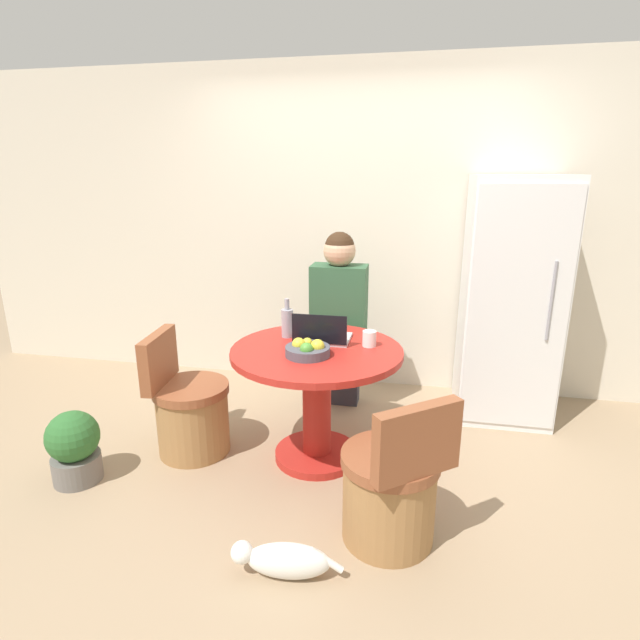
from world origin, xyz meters
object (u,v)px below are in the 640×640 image
at_px(refrigerator, 510,300).
at_px(person_seated, 340,312).
at_px(bottle, 287,322).
at_px(dining_table, 317,385).
at_px(chair_near_right_corner, 391,491).
at_px(cat, 284,560).
at_px(laptop, 322,336).
at_px(potted_plant, 74,446).
at_px(chair_left_side, 190,412).
at_px(fruit_bowl, 308,349).

height_order(refrigerator, person_seated, refrigerator).
bearing_deg(bottle, dining_table, -38.41).
bearing_deg(chair_near_right_corner, cat, -0.60).
bearing_deg(chair_near_right_corner, person_seated, -108.57).
bearing_deg(dining_table, chair_near_right_corner, -52.10).
xyz_separation_m(dining_table, laptop, (0.01, 0.14, 0.28)).
distance_m(person_seated, bottle, 0.62).
distance_m(dining_table, potted_plant, 1.47).
distance_m(chair_near_right_corner, bottle, 1.25).
bearing_deg(person_seated, chair_left_side, 44.29).
bearing_deg(chair_left_side, potted_plant, 124.70).
height_order(refrigerator, dining_table, refrigerator).
height_order(dining_table, chair_near_right_corner, chair_near_right_corner).
xyz_separation_m(laptop, cat, (0.05, -1.13, -0.69)).
relative_size(dining_table, person_seated, 0.76).
distance_m(cat, potted_plant, 1.49).
bearing_deg(refrigerator, laptop, -147.23).
xyz_separation_m(refrigerator, chair_left_side, (-2.05, -1.01, -0.60)).
xyz_separation_m(fruit_bowl, bottle, (-0.21, 0.31, 0.06)).
bearing_deg(refrigerator, cat, -121.47).
xyz_separation_m(chair_near_right_corner, laptop, (-0.50, 0.79, 0.51)).
distance_m(refrigerator, potted_plant, 3.03).
height_order(chair_near_right_corner, laptop, laptop).
height_order(chair_near_right_corner, chair_left_side, same).
xyz_separation_m(refrigerator, potted_plant, (-2.58, -1.45, -0.65)).
distance_m(dining_table, chair_near_right_corner, 0.86).
height_order(chair_near_right_corner, potted_plant, chair_near_right_corner).
height_order(person_seated, fruit_bowl, person_seated).
xyz_separation_m(refrigerator, fruit_bowl, (-1.26, -1.06, -0.09)).
xyz_separation_m(dining_table, cat, (0.06, -1.00, -0.42)).
distance_m(chair_left_side, fruit_bowl, 0.95).
xyz_separation_m(refrigerator, bottle, (-1.46, -0.74, -0.03)).
xyz_separation_m(chair_left_side, bottle, (0.59, 0.26, 0.57)).
relative_size(refrigerator, bottle, 6.92).
bearing_deg(cat, dining_table, -93.17).
xyz_separation_m(chair_left_side, potted_plant, (-0.52, -0.44, -0.05)).
distance_m(chair_near_right_corner, chair_left_side, 1.45).
relative_size(dining_table, cat, 2.03).
bearing_deg(chair_near_right_corner, chair_left_side, -61.19).
relative_size(chair_left_side, cat, 1.57).
distance_m(person_seated, laptop, 0.60).
distance_m(chair_left_side, cat, 1.28).
bearing_deg(person_seated, refrigerator, -171.34).
relative_size(person_seated, bottle, 5.40).
height_order(laptop, cat, laptop).
height_order(chair_left_side, potted_plant, chair_left_side).
distance_m(refrigerator, chair_left_side, 2.37).
xyz_separation_m(person_seated, potted_plant, (-1.36, -1.26, -0.54)).
height_order(person_seated, bottle, person_seated).
relative_size(chair_near_right_corner, chair_left_side, 1.00).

